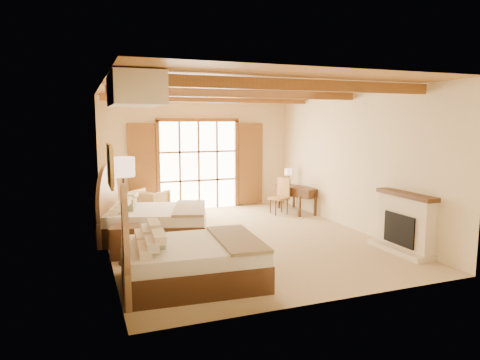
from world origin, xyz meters
name	(u,v)px	position (x,y,z in m)	size (l,w,h in m)	color
floor	(241,238)	(0.00, 0.00, 0.00)	(7.00, 7.00, 0.00)	tan
wall_back	(198,153)	(0.00, 3.50, 1.60)	(5.50, 5.50, 0.00)	beige
wall_left	(105,170)	(-2.75, 0.00, 1.60)	(7.00, 7.00, 0.00)	beige
wall_right	(351,161)	(2.75, 0.00, 1.60)	(7.00, 7.00, 0.00)	beige
ceiling	(241,87)	(0.00, 0.00, 3.20)	(7.00, 7.00, 0.00)	#AA7A3B
ceiling_beams	(241,93)	(0.00, 0.00, 3.08)	(5.39, 4.60, 0.18)	brown
french_doors	(199,166)	(0.00, 3.44, 1.25)	(3.95, 0.08, 2.60)	white
fireplace	(404,226)	(2.60, -2.00, 0.51)	(0.46, 1.40, 1.16)	beige
painting	(110,166)	(-2.70, -0.75, 1.75)	(0.06, 0.95, 0.75)	tan
canopy_valance	(135,90)	(-2.40, -2.00, 2.95)	(0.70, 1.40, 0.45)	beige
bed_near	(183,258)	(-1.78, -2.15, 0.42)	(2.23, 1.74, 1.40)	#4D2818
bed_far	(149,219)	(-1.87, 0.66, 0.43)	(2.57, 2.15, 1.41)	#4D2818
nightstand	(125,241)	(-2.48, -0.44, 0.30)	(0.49, 0.49, 0.59)	#4D2818
floor_lamp	(123,174)	(-2.50, -0.85, 1.61)	(0.40, 0.40, 1.90)	#392518
armchair	(149,204)	(-1.57, 2.58, 0.38)	(0.82, 0.85, 0.77)	tan
ottoman	(193,211)	(-0.47, 2.33, 0.18)	(0.50, 0.50, 0.37)	tan
desk	(297,198)	(2.42, 2.03, 0.38)	(1.00, 1.44, 0.71)	#4D2818
desk_chair	(280,203)	(1.86, 1.95, 0.31)	(0.57, 0.56, 0.98)	#AE6C3F
desk_lamp	(288,172)	(2.43, 2.57, 1.05)	(0.22, 0.22, 0.44)	#392518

